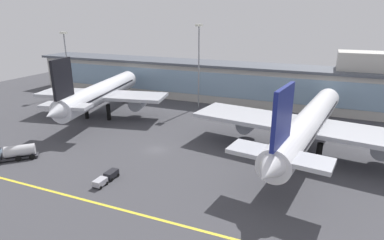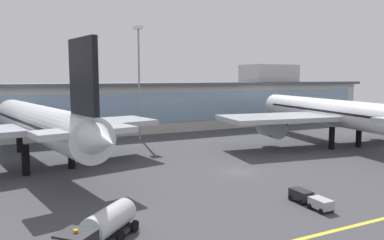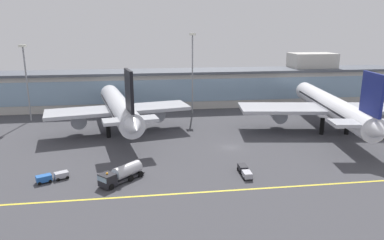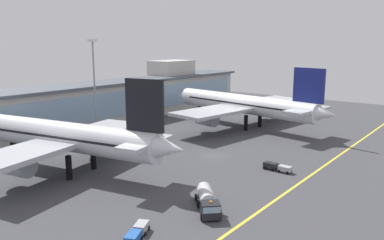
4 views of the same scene
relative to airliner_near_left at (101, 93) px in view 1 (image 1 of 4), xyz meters
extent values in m
plane|color=#424247|center=(26.03, -15.60, -6.84)|extent=(199.25, 199.25, 0.00)
cube|color=yellow|center=(26.03, -37.60, -6.83)|extent=(159.40, 0.50, 0.01)
cube|color=beige|center=(26.03, 30.93, -0.90)|extent=(142.32, 12.00, 11.87)
cube|color=#84A3BC|center=(26.03, 24.88, -0.31)|extent=(136.63, 0.20, 7.60)
cube|color=#4C515B|center=(26.03, 30.93, 5.43)|extent=(145.32, 14.00, 0.80)
cube|color=beige|center=(68.73, 32.93, 8.03)|extent=(16.00, 10.00, 6.00)
cylinder|color=black|center=(-2.71, -3.53, -4.61)|extent=(1.10, 1.10, 4.46)
cylinder|color=black|center=(3.85, -2.23, -4.61)|extent=(1.10, 1.10, 4.46)
cylinder|color=black|center=(-3.03, 15.23, -4.61)|extent=(1.10, 1.10, 4.46)
cylinder|color=silver|center=(-0.05, 0.27, 0.13)|extent=(13.29, 40.45, 5.58)
cone|color=silver|center=(-4.29, 21.59, 0.13)|extent=(6.17, 5.95, 5.30)
cone|color=silver|center=(4.24, -21.33, 0.55)|extent=(5.84, 6.94, 4.74)
cube|color=#84A3BC|center=(-3.65, 18.38, 1.11)|extent=(4.86, 4.64, 1.67)
cube|color=black|center=(-0.05, 0.27, 0.55)|extent=(12.09, 34.16, 0.45)
cube|color=#B7BAC1|center=(-0.05, 0.27, -0.56)|extent=(37.89, 16.60, 0.89)
cylinder|color=#999EA8|center=(-10.42, -0.32, -2.77)|extent=(4.85, 5.88, 3.90)
cylinder|color=#999EA8|center=(9.75, 3.69, -2.77)|extent=(4.85, 5.88, 3.90)
cube|color=black|center=(3.39, -17.05, 7.38)|extent=(2.06, 7.22, 8.92)
cube|color=#B7BAC1|center=(3.39, -17.05, 0.97)|extent=(12.38, 6.62, 0.71)
cylinder|color=black|center=(52.25, -8.60, -4.66)|extent=(1.10, 1.10, 4.36)
cylinder|color=black|center=(58.72, -9.54, -4.66)|extent=(1.10, 1.10, 4.36)
cylinder|color=black|center=(58.62, 12.47, -4.66)|extent=(1.10, 1.10, 4.36)
cylinder|color=white|center=(56.03, -5.33, -0.03)|extent=(12.20, 47.61, 5.45)
cone|color=white|center=(59.67, 19.70, -0.03)|extent=(5.83, 5.60, 5.18)
cone|color=white|center=(52.35, -30.63, 0.38)|extent=(5.45, 6.60, 4.63)
cube|color=#84A3BC|center=(59.16, 16.21, 0.93)|extent=(4.59, 4.36, 1.63)
cube|color=black|center=(56.03, -5.33, 0.38)|extent=(11.17, 40.13, 0.44)
cube|color=#B7BAC1|center=(56.03, -5.33, -0.71)|extent=(49.58, 18.21, 0.87)
cylinder|color=#999EA8|center=(42.85, -1.69, -2.86)|extent=(4.66, 6.64, 3.81)
cylinder|color=#999EA8|center=(69.70, -5.59, -2.86)|extent=(4.66, 6.64, 3.81)
cube|color=navy|center=(53.04, -25.93, 7.06)|extent=(1.87, 8.52, 8.72)
cube|color=#B7BAC1|center=(53.04, -25.93, 0.79)|extent=(16.09, 7.38, 0.70)
cylinder|color=black|center=(3.51, -31.38, -6.29)|extent=(1.00, 0.98, 1.10)
cylinder|color=black|center=(1.72, -29.50, -6.29)|extent=(1.00, 0.98, 1.10)
cylinder|color=black|center=(5.33, -29.63, -6.29)|extent=(1.00, 0.98, 1.10)
cylinder|color=black|center=(3.54, -27.75, -6.29)|extent=(1.00, 0.98, 1.10)
cube|color=#2D2D33|center=(2.49, -30.56, -6.39)|extent=(7.08, 6.92, 0.30)
cylinder|color=silver|center=(2.88, -30.19, -5.09)|extent=(5.62, 5.52, 2.30)
cylinder|color=black|center=(24.17, -29.07, -6.54)|extent=(0.21, 0.60, 0.60)
cylinder|color=black|center=(25.67, -29.09, -6.54)|extent=(0.21, 0.60, 0.60)
cylinder|color=black|center=(24.13, -30.89, -6.54)|extent=(0.21, 0.60, 0.60)
cylinder|color=black|center=(25.63, -30.91, -6.54)|extent=(0.21, 0.60, 0.60)
cube|color=black|center=(24.90, -29.99, -5.99)|extent=(1.55, 2.63, 1.10)
cylinder|color=black|center=(24.11, -32.24, -6.54)|extent=(0.19, 0.60, 0.60)
cylinder|color=black|center=(25.61, -32.26, -6.54)|extent=(0.19, 0.60, 0.60)
cylinder|color=black|center=(24.08, -33.92, -6.54)|extent=(0.19, 0.60, 0.60)
cylinder|color=black|center=(25.58, -33.94, -6.54)|extent=(0.19, 0.60, 0.60)
cube|color=#A8A8B2|center=(24.84, -33.09, -6.04)|extent=(1.54, 2.43, 1.00)
cube|color=#2D2D33|center=(24.87, -31.59, -6.39)|extent=(0.11, 0.60, 0.08)
cylinder|color=gray|center=(22.10, 19.39, 5.50)|extent=(0.44, 0.44, 24.68)
cube|color=silver|center=(22.10, 19.39, 18.19)|extent=(1.80, 1.80, 0.70)
cylinder|color=gray|center=(-27.18, 16.82, 4.00)|extent=(0.44, 0.44, 21.68)
cube|color=silver|center=(-27.18, 16.82, 15.19)|extent=(1.80, 1.80, 0.70)
camera|label=1|loc=(58.01, -71.95, 20.91)|focal=30.08mm
camera|label=2|loc=(-4.50, -61.54, 7.38)|focal=34.96mm
camera|label=3|loc=(6.13, -92.40, 20.51)|focal=33.37mm
camera|label=4|loc=(-43.13, -63.01, 17.85)|focal=36.84mm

